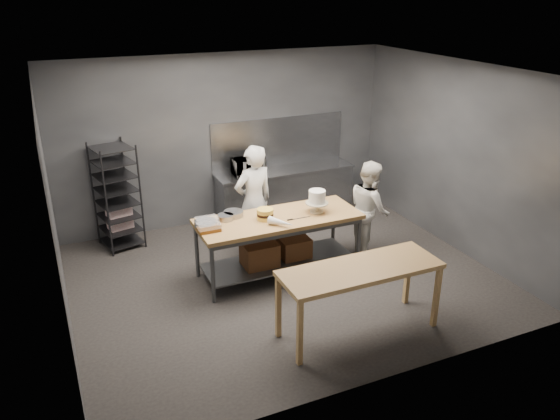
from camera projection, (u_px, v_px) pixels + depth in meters
name	position (u px, v px, depth m)	size (l,w,h in m)	color
ground	(284.00, 277.00, 8.12)	(6.00, 6.00, 0.00)	black
back_wall	(227.00, 139.00, 9.66)	(6.00, 0.04, 3.00)	#4C4F54
work_table	(277.00, 239.00, 8.02)	(2.40, 0.90, 0.92)	olive
near_counter	(360.00, 274.00, 6.57)	(2.00, 0.70, 0.90)	olive
back_counter	(285.00, 192.00, 10.16)	(2.60, 0.60, 0.90)	slate
splashback_panel	(279.00, 142.00, 10.07)	(2.60, 0.02, 0.90)	slate
speed_rack	(117.00, 197.00, 8.81)	(0.73, 0.77, 1.75)	black
chef_behind	(254.00, 202.00, 8.48)	(0.66, 0.43, 1.82)	silver
chef_right	(369.00, 209.00, 8.58)	(0.75, 0.59, 1.55)	silver
microwave	(248.00, 167.00, 9.66)	(0.54, 0.37, 0.30)	black
frosted_cake_stand	(317.00, 199.00, 7.98)	(0.34, 0.34, 0.34)	#BAB195
layer_cake	(265.00, 214.00, 7.79)	(0.24, 0.24, 0.16)	#F6DC4E
cake_pans	(220.00, 218.00, 7.76)	(0.77, 0.47, 0.07)	gray
piping_bag	(281.00, 223.00, 7.57)	(0.12, 0.12, 0.38)	white
offset_spatula	(296.00, 219.00, 7.83)	(0.36, 0.02, 0.02)	slate
pastry_clamshells	(208.00, 224.00, 7.52)	(0.34, 0.41, 0.11)	brown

